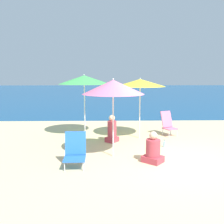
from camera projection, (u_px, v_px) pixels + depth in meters
ground_plane at (175, 161)px, 6.40m from camera, size 60.00×60.00×0.00m
sea_water at (120, 92)px, 31.77m from camera, size 60.00×40.00×0.01m
beach_umbrella_pink at (113, 87)px, 6.50m from camera, size 1.63×1.63×2.10m
beach_umbrella_yellow at (140, 83)px, 8.43m from camera, size 1.71×1.71×2.09m
beach_umbrella_green at (84, 80)px, 8.81m from camera, size 1.81×1.81×2.21m
beach_chair_blue at (75, 150)px, 6.00m from camera, size 0.52×0.59×0.82m
beach_chair_pink at (168, 123)px, 9.08m from camera, size 0.61×0.66×0.87m
person_seated_near at (153, 150)px, 6.27m from camera, size 0.61×0.60×0.80m
person_seated_far at (112, 131)px, 8.19m from camera, size 0.49×0.50×0.89m
water_bottle at (164, 144)px, 7.64m from camera, size 0.06×0.06×0.23m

